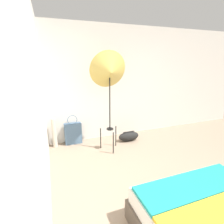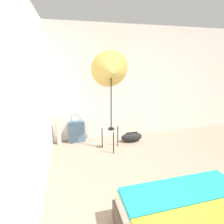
{
  "view_description": "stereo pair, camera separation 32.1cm",
  "coord_description": "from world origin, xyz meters",
  "px_view_note": "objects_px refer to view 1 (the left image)",
  "views": [
    {
      "loc": [
        -1.32,
        -1.26,
        1.81
      ],
      "look_at": [
        -0.24,
        1.68,
        0.9
      ],
      "focal_mm": 28.0,
      "sensor_mm": 36.0,
      "label": 1
    },
    {
      "loc": [
        -1.01,
        -1.35,
        1.81
      ],
      "look_at": [
        -0.24,
        1.68,
        0.9
      ],
      "focal_mm": 28.0,
      "sensor_mm": 36.0,
      "label": 2
    }
  ],
  "objects_px": {
    "duffel_bag": "(129,136)",
    "photo_umbrella": "(110,72)",
    "paper_roll": "(54,133)",
    "tote_bag": "(73,133)"
  },
  "relations": [
    {
      "from": "tote_bag",
      "to": "duffel_bag",
      "type": "relative_size",
      "value": 1.33
    },
    {
      "from": "photo_umbrella",
      "to": "duffel_bag",
      "type": "height_order",
      "value": "photo_umbrella"
    },
    {
      "from": "photo_umbrella",
      "to": "paper_roll",
      "type": "distance_m",
      "value": 1.77
    },
    {
      "from": "paper_roll",
      "to": "duffel_bag",
      "type": "bearing_deg",
      "value": -9.86
    },
    {
      "from": "tote_bag",
      "to": "paper_roll",
      "type": "height_order",
      "value": "tote_bag"
    },
    {
      "from": "duffel_bag",
      "to": "photo_umbrella",
      "type": "bearing_deg",
      "value": -157.2
    },
    {
      "from": "paper_roll",
      "to": "photo_umbrella",
      "type": "bearing_deg",
      "value": -25.42
    },
    {
      "from": "duffel_bag",
      "to": "paper_roll",
      "type": "distance_m",
      "value": 1.68
    },
    {
      "from": "tote_bag",
      "to": "duffel_bag",
      "type": "bearing_deg",
      "value": -14.32
    },
    {
      "from": "photo_umbrella",
      "to": "paper_roll",
      "type": "xyz_separation_m",
      "value": [
        -1.09,
        0.52,
        -1.3
      ]
    }
  ]
}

